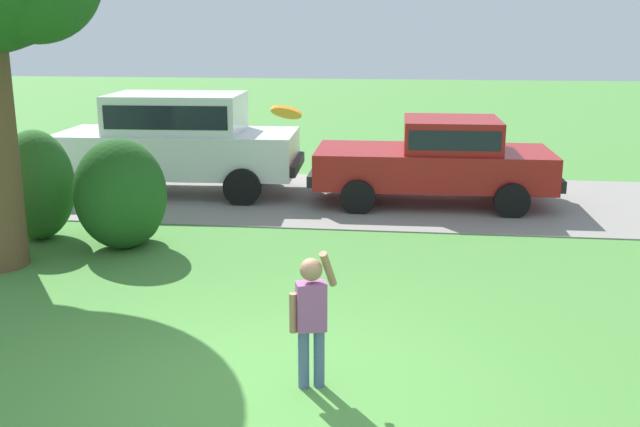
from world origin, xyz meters
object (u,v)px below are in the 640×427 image
at_px(parked_suv, 178,138).
at_px(child_thrower, 311,312).
at_px(frisbee, 286,112).
at_px(parked_sedan, 438,158).

relative_size(parked_suv, child_thrower, 3.71).
distance_m(child_thrower, frisbee, 1.78).
bearing_deg(child_thrower, parked_sedan, 79.66).
bearing_deg(frisbee, parked_sedan, 76.73).
height_order(parked_sedan, frisbee, frisbee).
xyz_separation_m(parked_sedan, frisbee, (-1.61, -6.84, 1.57)).
relative_size(parked_sedan, child_thrower, 3.45).
bearing_deg(parked_suv, parked_sedan, -3.17).
distance_m(parked_sedan, frisbee, 7.20).
height_order(parked_suv, frisbee, frisbee).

